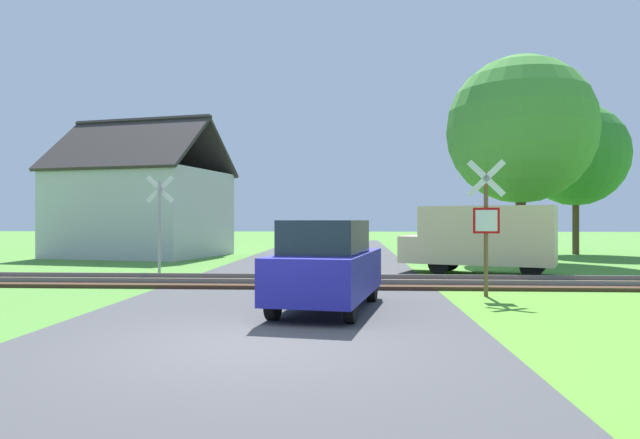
{
  "coord_description": "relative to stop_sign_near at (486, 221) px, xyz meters",
  "views": [
    {
      "loc": [
        1.49,
        -8.05,
        1.78
      ],
      "look_at": [
        0.5,
        8.71,
        1.8
      ],
      "focal_mm": 32.0,
      "sensor_mm": 36.0,
      "label": 1
    }
  ],
  "objects": [
    {
      "name": "rail_track",
      "position": [
        -4.57,
        2.31,
        -1.71
      ],
      "size": [
        60.0,
        2.6,
        0.22
      ],
      "color": "#422D1E",
      "rests_on": "ground"
    },
    {
      "name": "mail_truck",
      "position": [
        1.16,
        5.65,
        -0.53
      ],
      "size": [
        5.24,
        3.55,
        2.24
      ],
      "rotation": [
        0.0,
        0.0,
        1.19
      ],
      "color": "beige",
      "rests_on": "ground"
    },
    {
      "name": "parked_car",
      "position": [
        -3.6,
        -2.19,
        -0.87
      ],
      "size": [
        2.29,
        4.22,
        1.78
      ],
      "rotation": [
        0.0,
        0.0,
        -0.17
      ],
      "color": "navy",
      "rests_on": "ground"
    },
    {
      "name": "stop_sign_near",
      "position": [
        0.0,
        0.0,
        0.0
      ],
      "size": [
        0.87,
        0.18,
        3.19
      ],
      "rotation": [
        0.0,
        0.0,
        3.03
      ],
      "color": "brown",
      "rests_on": "ground"
    },
    {
      "name": "tree_right",
      "position": [
        4.03,
        11.28,
        3.86
      ],
      "size": [
        6.26,
        6.26,
        8.77
      ],
      "color": "#513823",
      "rests_on": "ground"
    },
    {
      "name": "ground_plane",
      "position": [
        -4.57,
        -5.4,
        -1.77
      ],
      "size": [
        160.0,
        160.0,
        0.0
      ],
      "primitive_type": "plane",
      "color": "#4C8433"
    },
    {
      "name": "tree_far",
      "position": [
        8.5,
        16.99,
        3.41
      ],
      "size": [
        5.3,
        5.3,
        7.83
      ],
      "color": "#513823",
      "rests_on": "ground"
    },
    {
      "name": "house",
      "position": [
        -13.54,
        14.12,
        0.51
      ],
      "size": [
        8.69,
        8.04,
        6.84
      ],
      "rotation": [
        0.0,
        0.0,
        -0.21
      ],
      "color": "#B7B7BC",
      "rests_on": "ground"
    },
    {
      "name": "road_asphalt",
      "position": [
        -4.57,
        -3.4,
        -1.76
      ],
      "size": [
        7.22,
        80.0,
        0.01
      ],
      "primitive_type": "cube",
      "color": "#424244",
      "rests_on": "ground"
    },
    {
      "name": "crossing_sign_far",
      "position": [
        -9.23,
        4.28,
        0.08
      ],
      "size": [
        0.88,
        0.16,
        3.2
      ],
      "rotation": [
        0.0,
        0.0,
        0.1
      ],
      "color": "#9E9EA5",
      "rests_on": "ground"
    }
  ]
}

